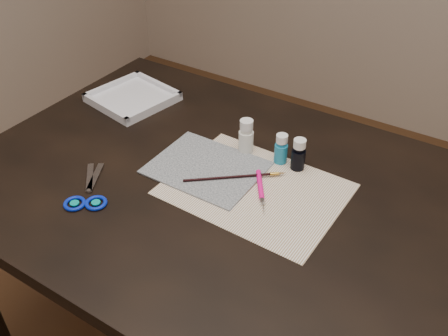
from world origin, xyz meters
The scene contains 10 objects.
table centered at (0.00, 0.00, 0.38)m, with size 1.30×0.90×0.75m, color black.
paper centered at (0.07, 0.02, 0.75)m, with size 0.41×0.31×0.00m, color white.
canvas centered at (-0.07, 0.03, 0.75)m, with size 0.27×0.22×0.00m, color black.
paint_bottle_white centered at (-0.03, 0.15, 0.80)m, with size 0.04×0.04×0.10m, color white.
paint_bottle_cyan centered at (0.07, 0.16, 0.79)m, with size 0.03×0.03×0.08m, color teal.
paint_bottle_navy centered at (0.12, 0.15, 0.79)m, with size 0.04×0.04×0.09m, color black.
paintbrush centered at (0.01, 0.03, 0.76)m, with size 0.26×0.01×0.01m, color black, non-canonical shape.
craft_knife centered at (0.09, 0.02, 0.76)m, with size 0.16×0.01×0.01m, color #F20E82, non-canonical shape.
scissors centered at (-0.27, -0.19, 0.76)m, with size 0.20×0.10×0.01m, color silver, non-canonical shape.
palette_tray centered at (-0.46, 0.20, 0.76)m, with size 0.22×0.22×0.03m, color silver.
Camera 1 is at (0.51, -0.80, 1.51)m, focal length 40.00 mm.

